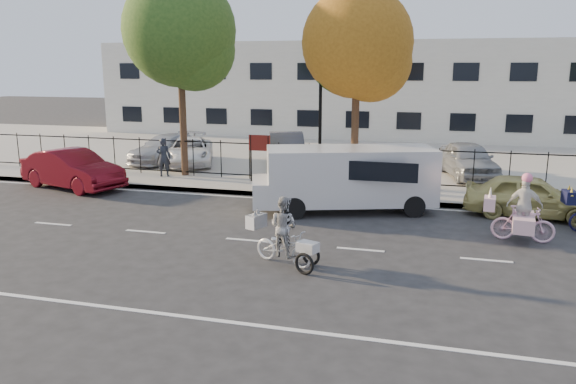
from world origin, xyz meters
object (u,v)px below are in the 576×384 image
(unicorn_bike, at_px, (522,216))
(lot_car_d, at_px, (468,160))
(red_sedan, at_px, (73,169))
(white_van, at_px, (347,176))
(pedestrian, at_px, (164,157))
(gold_sedan, at_px, (530,196))
(lot_car_a, at_px, (166,148))
(lot_car_b, at_px, (190,151))
(zebra_trike, at_px, (284,238))
(lamppost, at_px, (320,105))
(lot_car_c, at_px, (286,149))

(unicorn_bike, height_order, lot_car_d, unicorn_bike)
(unicorn_bike, relative_size, red_sedan, 0.42)
(white_van, xyz_separation_m, pedestrian, (-7.92, 3.00, -0.19))
(white_van, bearing_deg, gold_sedan, -11.35)
(red_sedan, bearing_deg, white_van, -75.60)
(lot_car_a, relative_size, lot_car_b, 1.00)
(zebra_trike, bearing_deg, lamppost, 27.41)
(red_sedan, relative_size, lot_car_a, 1.02)
(lamppost, height_order, lot_car_d, lamppost)
(white_van, bearing_deg, lot_car_c, 100.46)
(pedestrian, distance_m, lot_car_d, 12.22)
(gold_sedan, bearing_deg, red_sedan, 94.86)
(lot_car_d, bearing_deg, unicorn_bike, -96.90)
(gold_sedan, bearing_deg, lot_car_d, 21.35)
(gold_sedan, distance_m, lot_car_d, 5.59)
(gold_sedan, bearing_deg, zebra_trike, 139.16)
(unicorn_bike, distance_m, white_van, 5.36)
(lamppost, distance_m, lot_car_d, 6.62)
(zebra_trike, relative_size, lot_car_d, 0.45)
(lot_car_a, bearing_deg, white_van, -21.85)
(lot_car_a, xyz_separation_m, lot_car_d, (13.41, -0.26, 0.08))
(white_van, bearing_deg, red_sedan, 157.79)
(lot_car_b, xyz_separation_m, lot_car_d, (12.04, 0.16, 0.11))
(lot_car_d, bearing_deg, lamppost, -164.96)
(red_sedan, bearing_deg, lot_car_d, -51.48)
(lot_car_b, bearing_deg, lamppost, -45.04)
(unicorn_bike, height_order, pedestrian, unicorn_bike)
(gold_sedan, height_order, pedestrian, pedestrian)
(gold_sedan, xyz_separation_m, pedestrian, (-13.43, 2.30, 0.28))
(white_van, xyz_separation_m, lot_car_d, (3.91, 6.05, -0.26))
(lot_car_a, bearing_deg, lot_car_c, 18.70)
(white_van, distance_m, pedestrian, 8.48)
(lamppost, distance_m, pedestrian, 6.78)
(white_van, height_order, lot_car_a, white_van)
(white_van, relative_size, red_sedan, 1.39)
(white_van, distance_m, lot_car_d, 7.21)
(lamppost, bearing_deg, pedestrian, 180.00)
(red_sedan, xyz_separation_m, pedestrian, (2.57, 2.34, 0.20))
(pedestrian, bearing_deg, zebra_trike, 116.41)
(lot_car_b, distance_m, lot_car_d, 12.04)
(lamppost, distance_m, white_van, 3.91)
(unicorn_bike, height_order, lot_car_c, unicorn_bike)
(lamppost, bearing_deg, lot_car_c, 120.73)
(zebra_trike, height_order, lot_car_a, zebra_trike)
(lot_car_c, bearing_deg, gold_sedan, -52.55)
(gold_sedan, distance_m, lot_car_a, 16.02)
(pedestrian, bearing_deg, lot_car_a, -79.63)
(pedestrian, distance_m, lot_car_b, 2.90)
(lamppost, relative_size, lot_car_b, 1.00)
(pedestrian, bearing_deg, lot_car_b, -100.99)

